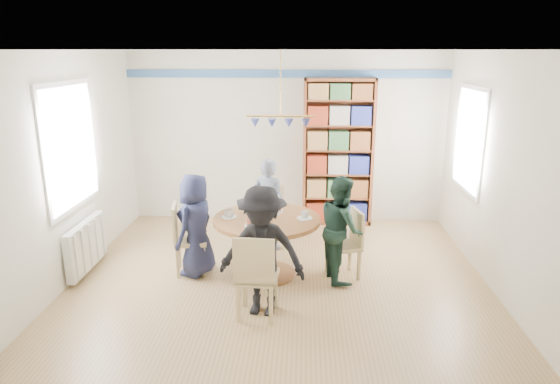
# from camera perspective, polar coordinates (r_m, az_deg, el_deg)

# --- Properties ---
(ground) EXTENTS (5.00, 5.00, 0.00)m
(ground) POSITION_cam_1_polar(r_m,az_deg,el_deg) (6.02, -0.19, -10.71)
(ground) COLOR tan
(room_shell) EXTENTS (5.00, 5.00, 5.00)m
(room_shell) POSITION_cam_1_polar(r_m,az_deg,el_deg) (6.35, -2.15, 6.39)
(room_shell) COLOR white
(room_shell) RESTS_ON ground
(radiator) EXTENTS (0.12, 1.00, 0.60)m
(radiator) POSITION_cam_1_polar(r_m,az_deg,el_deg) (6.71, -21.24, -5.71)
(radiator) COLOR silver
(radiator) RESTS_ON ground
(dining_table) EXTENTS (1.30, 1.30, 0.75)m
(dining_table) POSITION_cam_1_polar(r_m,az_deg,el_deg) (6.09, -1.51, -4.70)
(dining_table) COLOR brown
(dining_table) RESTS_ON ground
(chair_left) EXTENTS (0.46, 0.46, 0.89)m
(chair_left) POSITION_cam_1_polar(r_m,az_deg,el_deg) (6.30, -10.89, -4.91)
(chair_left) COLOR tan
(chair_left) RESTS_ON ground
(chair_right) EXTENTS (0.46, 0.46, 0.85)m
(chair_right) POSITION_cam_1_polar(r_m,az_deg,el_deg) (6.16, 7.88, -5.51)
(chair_right) COLOR tan
(chair_right) RESTS_ON ground
(chair_far) EXTENTS (0.44, 0.44, 0.85)m
(chair_far) POSITION_cam_1_polar(r_m,az_deg,el_deg) (7.09, -0.98, -2.46)
(chair_far) COLOR tan
(chair_far) RESTS_ON ground
(chair_near) EXTENTS (0.45, 0.45, 0.94)m
(chair_near) POSITION_cam_1_polar(r_m,az_deg,el_deg) (5.13, -2.79, -9.30)
(chair_near) COLOR tan
(chair_near) RESTS_ON ground
(person_left) EXTENTS (0.61, 0.73, 1.28)m
(person_left) POSITION_cam_1_polar(r_m,az_deg,el_deg) (6.19, -9.60, -3.75)
(person_left) COLOR #1C203D
(person_left) RESTS_ON ground
(person_right) EXTENTS (0.61, 0.71, 1.29)m
(person_right) POSITION_cam_1_polar(r_m,az_deg,el_deg) (6.02, 7.00, -4.18)
(person_right) COLOR #183127
(person_right) RESTS_ON ground
(person_far) EXTENTS (0.54, 0.44, 1.29)m
(person_far) POSITION_cam_1_polar(r_m,az_deg,el_deg) (6.91, -1.31, -1.39)
(person_far) COLOR gray
(person_far) RESTS_ON ground
(person_near) EXTENTS (0.98, 0.66, 1.40)m
(person_near) POSITION_cam_1_polar(r_m,az_deg,el_deg) (5.18, -2.07, -6.83)
(person_near) COLOR black
(person_near) RESTS_ON ground
(bookshelf) EXTENTS (1.09, 0.33, 2.30)m
(bookshelf) POSITION_cam_1_polar(r_m,az_deg,el_deg) (7.89, 6.63, 4.34)
(bookshelf) COLOR brown
(bookshelf) RESTS_ON ground
(tableware) EXTENTS (1.10, 1.10, 0.29)m
(tableware) POSITION_cam_1_polar(r_m,az_deg,el_deg) (6.03, -1.73, -2.32)
(tableware) COLOR white
(tableware) RESTS_ON dining_table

